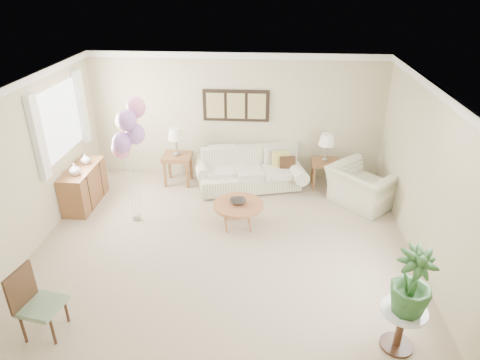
{
  "coord_description": "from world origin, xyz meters",
  "views": [
    {
      "loc": [
        0.68,
        -5.42,
        4.05
      ],
      "look_at": [
        0.25,
        0.6,
        1.05
      ],
      "focal_mm": 32.0,
      "sensor_mm": 36.0,
      "label": 1
    }
  ],
  "objects": [
    {
      "name": "wall_art_triptych",
      "position": [
        0.0,
        2.96,
        1.55
      ],
      "size": [
        1.35,
        0.06,
        0.65
      ],
      "color": "black",
      "rests_on": "ground"
    },
    {
      "name": "potted_plant",
      "position": [
        2.29,
        -1.63,
        0.99
      ],
      "size": [
        0.56,
        0.56,
        0.83
      ],
      "primitive_type": "imported",
      "rotation": [
        0.0,
        0.0,
        0.26
      ],
      "color": "#244A1D",
      "rests_on": "side_table"
    },
    {
      "name": "end_table_right",
      "position": [
        1.82,
        2.56,
        0.48
      ],
      "size": [
        0.52,
        0.48,
        0.57
      ],
      "color": "brown",
      "rests_on": "ground"
    },
    {
      "name": "vase_white",
      "position": [
        -2.74,
        1.23,
        0.85
      ],
      "size": [
        0.22,
        0.22,
        0.21
      ],
      "primitive_type": "imported",
      "rotation": [
        0.0,
        0.0,
        0.07
      ],
      "color": "silver",
      "rests_on": "credenza"
    },
    {
      "name": "accent_chair",
      "position": [
        -2.04,
        -1.68,
        0.48
      ],
      "size": [
        0.53,
        0.53,
        0.93
      ],
      "color": "slate",
      "rests_on": "ground"
    },
    {
      "name": "side_table",
      "position": [
        2.28,
        -1.61,
        0.43
      ],
      "size": [
        0.53,
        0.53,
        0.57
      ],
      "color": "silver",
      "rests_on": "ground"
    },
    {
      "name": "decor_bowl",
      "position": [
        0.19,
        0.93,
        0.47
      ],
      "size": [
        0.3,
        0.3,
        0.07
      ],
      "primitive_type": "imported",
      "rotation": [
        0.0,
        0.0,
        0.09
      ],
      "color": "#282321",
      "rests_on": "coffee_table"
    },
    {
      "name": "lamp_right",
      "position": [
        1.82,
        2.56,
        1.0
      ],
      "size": [
        0.32,
        0.32,
        0.56
      ],
      "color": "gray",
      "rests_on": "end_table_right"
    },
    {
      "name": "coffee_table",
      "position": [
        0.2,
        0.92,
        0.4
      ],
      "size": [
        0.87,
        0.87,
        0.44
      ],
      "color": "#A15B40",
      "rests_on": "ground"
    },
    {
      "name": "room_shell",
      "position": [
        -0.11,
        0.09,
        1.63
      ],
      "size": [
        6.04,
        6.04,
        2.6
      ],
      "color": "#B7AD8D",
      "rests_on": "ground"
    },
    {
      "name": "sofa",
      "position": [
        0.31,
        2.42,
        0.32
      ],
      "size": [
        2.39,
        1.3,
        0.81
      ],
      "color": "#F1E1CA",
      "rests_on": "ground"
    },
    {
      "name": "credenza",
      "position": [
        -2.76,
        1.5,
        0.37
      ],
      "size": [
        0.46,
        1.2,
        0.74
      ],
      "color": "brown",
      "rests_on": "ground"
    },
    {
      "name": "balloon_cluster",
      "position": [
        -1.59,
        0.96,
        1.71
      ],
      "size": [
        0.58,
        0.59,
        2.23
      ],
      "color": "gray",
      "rests_on": "ground"
    },
    {
      "name": "vase_sage",
      "position": [
        -2.74,
        1.71,
        0.84
      ],
      "size": [
        0.22,
        0.22,
        0.19
      ],
      "primitive_type": "imported",
      "rotation": [
        0.0,
        0.0,
        0.18
      ],
      "color": "silver",
      "rests_on": "credenza"
    },
    {
      "name": "ground_plane",
      "position": [
        0.0,
        0.0,
        0.0
      ],
      "size": [
        6.0,
        6.0,
        0.0
      ],
      "primitive_type": "plane",
      "color": "#B1A08C"
    },
    {
      "name": "lamp_left",
      "position": [
        -1.18,
        2.51,
        1.06
      ],
      "size": [
        0.32,
        0.32,
        0.57
      ],
      "color": "gray",
      "rests_on": "end_table_left"
    },
    {
      "name": "armchair",
      "position": [
        2.47,
        1.86,
        0.37
      ],
      "size": [
        1.51,
        1.52,
        0.74
      ],
      "primitive_type": "imported",
      "rotation": [
        0.0,
        0.0,
        2.32
      ],
      "color": "#F1E1CA",
      "rests_on": "ground"
    },
    {
      "name": "end_table_left",
      "position": [
        -1.18,
        2.51,
        0.53
      ],
      "size": [
        0.58,
        0.52,
        0.63
      ],
      "color": "brown",
      "rests_on": "ground"
    }
  ]
}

